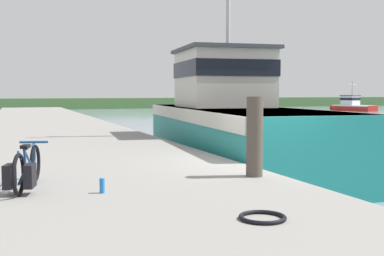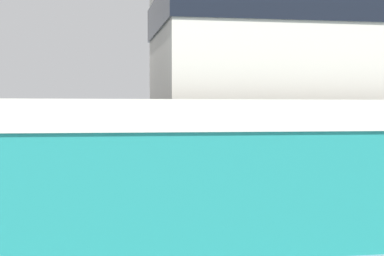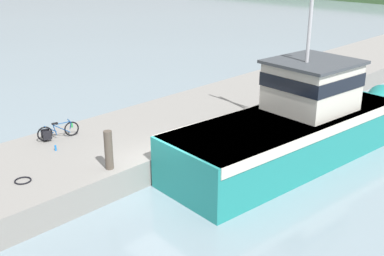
{
  "view_description": "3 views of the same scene",
  "coord_description": "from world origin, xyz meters",
  "views": [
    {
      "loc": [
        -4.99,
        -8.99,
        2.43
      ],
      "look_at": [
        -0.76,
        2.33,
        1.54
      ],
      "focal_mm": 45.0,
      "sensor_mm": 36.0,
      "label": 1
    },
    {
      "loc": [
        10.07,
        2.88,
        1.8
      ],
      "look_at": [
        0.54,
        5.48,
        1.51
      ],
      "focal_mm": 55.0,
      "sensor_mm": 36.0,
      "label": 2
    },
    {
      "loc": [
        11.34,
        -10.4,
        8.13
      ],
      "look_at": [
        -0.47,
        1.69,
        1.73
      ],
      "focal_mm": 45.0,
      "sensor_mm": 36.0,
      "label": 3
    }
  ],
  "objects": [
    {
      "name": "fishing_boat_main",
      "position": [
        1.75,
        5.46,
        1.46
      ],
      "size": [
        4.5,
        12.82,
        8.67
      ],
      "rotation": [
        0.0,
        0.0,
        -0.1
      ],
      "color": "teal",
      "rests_on": "ground_plane"
    }
  ]
}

